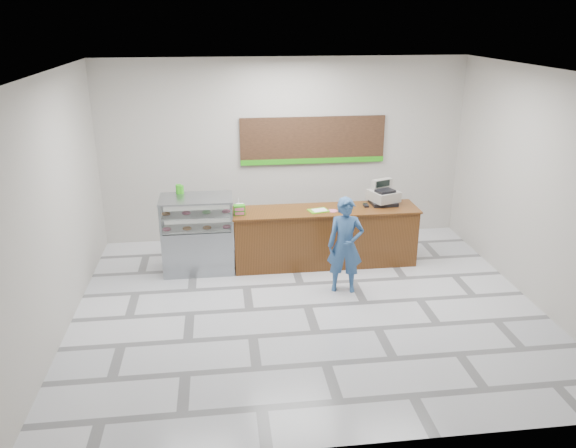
{
  "coord_description": "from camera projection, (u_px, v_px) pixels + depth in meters",
  "views": [
    {
      "loc": [
        -1.25,
        -7.54,
        4.19
      ],
      "look_at": [
        -0.19,
        0.9,
        1.03
      ],
      "focal_mm": 35.0,
      "sensor_mm": 36.0,
      "label": 1
    }
  ],
  "objects": [
    {
      "name": "ceiling",
      "position": [
        311.0,
        71.0,
        7.4
      ],
      "size": [
        7.0,
        7.0,
        0.0
      ],
      "primitive_type": "plane",
      "rotation": [
        3.14,
        0.0,
        0.0
      ],
      "color": "silver",
      "rests_on": "back_wall"
    },
    {
      "name": "menu_board",
      "position": [
        313.0,
        141.0,
        10.76
      ],
      "size": [
        2.8,
        0.06,
        0.9
      ],
      "color": "black",
      "rests_on": "back_wall"
    },
    {
      "name": "straw_cup",
      "position": [
        239.0,
        206.0,
        9.74
      ],
      "size": [
        0.07,
        0.07,
        0.11
      ],
      "primitive_type": "cylinder",
      "color": "silver",
      "rests_on": "sales_counter"
    },
    {
      "name": "cash_register",
      "position": [
        383.0,
        195.0,
        9.99
      ],
      "size": [
        0.58,
        0.59,
        0.42
      ],
      "rotation": [
        0.0,
        0.0,
        0.35
      ],
      "color": "black",
      "rests_on": "sales_counter"
    },
    {
      "name": "back_wall",
      "position": [
        284.0,
        151.0,
        10.8
      ],
      "size": [
        7.0,
        0.0,
        7.0
      ],
      "primitive_type": "plane",
      "rotation": [
        1.57,
        0.0,
        0.0
      ],
      "color": "#B6B1A7",
      "rests_on": "floor"
    },
    {
      "name": "display_case",
      "position": [
        198.0,
        234.0,
        9.63
      ],
      "size": [
        1.22,
        0.72,
        1.33
      ],
      "color": "gray",
      "rests_on": "floor"
    },
    {
      "name": "floor",
      "position": [
        308.0,
        306.0,
        8.62
      ],
      "size": [
        7.0,
        7.0,
        0.0
      ],
      "primitive_type": "plane",
      "color": "silver",
      "rests_on": "ground"
    },
    {
      "name": "sales_counter",
      "position": [
        325.0,
        236.0,
        9.94
      ],
      "size": [
        3.26,
        0.76,
        1.03
      ],
      "color": "#623214",
      "rests_on": "floor"
    },
    {
      "name": "serving_tray",
      "position": [
        319.0,
        211.0,
        9.66
      ],
      "size": [
        0.38,
        0.31,
        0.02
      ],
      "rotation": [
        0.0,
        0.0,
        0.24
      ],
      "color": "#5DBA19",
      "rests_on": "sales_counter"
    },
    {
      "name": "promo_box",
      "position": [
        239.0,
        210.0,
        9.46
      ],
      "size": [
        0.2,
        0.14,
        0.17
      ],
      "primitive_type": "cube",
      "rotation": [
        0.0,
        0.0,
        0.04
      ],
      "color": "#2A9D15",
      "rests_on": "sales_counter"
    },
    {
      "name": "donut_decal",
      "position": [
        332.0,
        211.0,
        9.67
      ],
      "size": [
        0.18,
        0.18,
        0.0
      ],
      "primitive_type": "cylinder",
      "color": "#D46383",
      "rests_on": "sales_counter"
    },
    {
      "name": "green_cup_right",
      "position": [
        181.0,
        190.0,
        9.6
      ],
      "size": [
        0.09,
        0.09,
        0.14
      ],
      "primitive_type": "cylinder",
      "color": "#2A9D15",
      "rests_on": "display_case"
    },
    {
      "name": "customer",
      "position": [
        345.0,
        245.0,
        8.87
      ],
      "size": [
        0.63,
        0.48,
        1.56
      ],
      "primitive_type": "imported",
      "rotation": [
        0.0,
        0.0,
        -0.2
      ],
      "color": "#2E5384",
      "rests_on": "floor"
    },
    {
      "name": "card_terminal",
      "position": [
        366.0,
        205.0,
        9.89
      ],
      "size": [
        0.08,
        0.15,
        0.04
      ],
      "primitive_type": "cube",
      "rotation": [
        0.0,
        0.0,
        -0.01
      ],
      "color": "black",
      "rests_on": "sales_counter"
    },
    {
      "name": "green_cup_left",
      "position": [
        179.0,
        189.0,
        9.6
      ],
      "size": [
        0.1,
        0.1,
        0.16
      ],
      "primitive_type": "cylinder",
      "color": "#2A9D15",
      "rests_on": "display_case"
    },
    {
      "name": "napkin_box",
      "position": [
        240.0,
        208.0,
        9.66
      ],
      "size": [
        0.15,
        0.15,
        0.12
      ],
      "primitive_type": "cube",
      "rotation": [
        0.0,
        0.0,
        0.15
      ],
      "color": "white",
      "rests_on": "sales_counter"
    }
  ]
}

